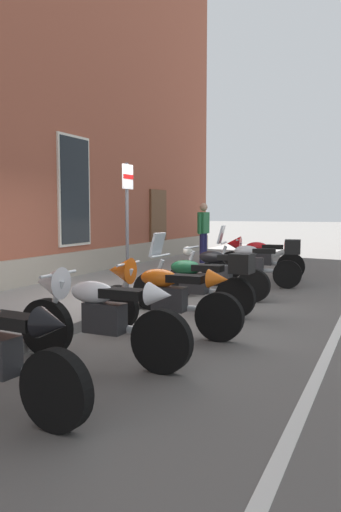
{
  "coord_description": "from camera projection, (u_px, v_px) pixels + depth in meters",
  "views": [
    {
      "loc": [
        -7.4,
        -3.82,
        1.64
      ],
      "look_at": [
        0.31,
        -0.41,
        0.88
      ],
      "focal_mm": 35.02,
      "sensor_mm": 36.0,
      "label": 1
    }
  ],
  "objects": [
    {
      "name": "motorcycle_red_sport",
      "position": [
        258.0,
        256.0,
        12.01
      ],
      "size": [
        0.62,
        2.08,
        1.03
      ],
      "color": "black",
      "rests_on": "ground_plane"
    },
    {
      "name": "motorcycle_white_sport",
      "position": [
        95.0,
        312.0,
        5.36
      ],
      "size": [
        0.62,
        2.11,
        1.03
      ],
      "color": "black",
      "rests_on": "ground_plane"
    },
    {
      "name": "lane_stripe",
      "position": [
        340.0,
        326.0,
        7.14
      ],
      "size": [
        28.42,
        0.12,
        0.01
      ],
      "primitive_type": "cube",
      "color": "silver",
      "rests_on": "ground_plane"
    },
    {
      "name": "pedestrian_striped_shirt",
      "position": [
        203.0,
        229.0,
        14.35
      ],
      "size": [
        0.59,
        0.24,
        1.72
      ],
      "color": "#1E1E4C",
      "rests_on": "sidewalk"
    },
    {
      "name": "ground_plane",
      "position": [
        141.0,
        308.0,
        8.43
      ],
      "size": [
        140.0,
        140.0,
        0.0
      ],
      "primitive_type": "plane",
      "color": "#565451"
    },
    {
      "name": "parking_sign",
      "position": [
        127.0,
        209.0,
        9.06
      ],
      "size": [
        0.36,
        0.07,
        2.36
      ],
      "color": "#4C4C51",
      "rests_on": "sidewalk"
    },
    {
      "name": "motorcycle_black_naked",
      "position": [
        216.0,
        273.0,
        9.33
      ],
      "size": [
        0.62,
        2.03,
        0.97
      ],
      "color": "black",
      "rests_on": "ground_plane"
    },
    {
      "name": "motorcycle_silver_touring",
      "position": [
        257.0,
        262.0,
        10.73
      ],
      "size": [
        0.73,
        2.14,
        1.33
      ],
      "color": "black",
      "rests_on": "ground_plane"
    },
    {
      "name": "motorcycle_orange_sport",
      "position": [
        160.0,
        294.0,
        6.59
      ],
      "size": [
        0.62,
        2.1,
        1.01
      ],
      "color": "black",
      "rests_on": "ground_plane"
    },
    {
      "name": "motorcycle_green_touring",
      "position": [
        198.0,
        281.0,
        7.9
      ],
      "size": [
        0.62,
        2.1,
        1.29
      ],
      "color": "black",
      "rests_on": "ground_plane"
    },
    {
      "name": "sidewalk",
      "position": [
        70.0,
        298.0,
        9.0
      ],
      "size": [
        28.42,
        2.89,
        0.15
      ],
      "primitive_type": "cube",
      "color": "slate",
      "rests_on": "ground_plane"
    }
  ]
}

